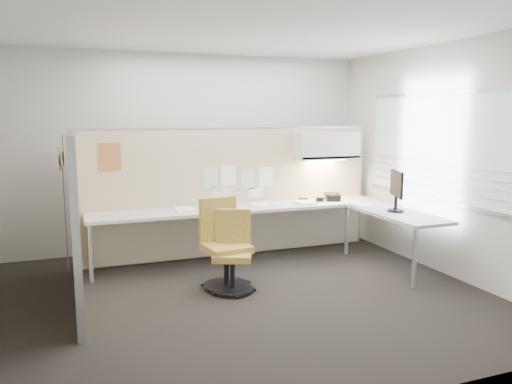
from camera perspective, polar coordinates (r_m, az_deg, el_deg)
name	(u,v)px	position (r m, az deg, el deg)	size (l,w,h in m)	color
floor	(228,298)	(5.48, -3.18, -11.99)	(5.50, 4.50, 0.01)	black
ceiling	(226,26)	(5.19, -3.46, 18.40)	(5.50, 4.50, 0.01)	white
wall_back	(181,152)	(7.32, -8.56, 4.49)	(5.50, 0.02, 2.80)	beige
wall_front	(336,204)	(3.09, 9.14, -1.33)	(5.50, 0.02, 2.80)	beige
wall_right	(442,159)	(6.51, 20.52, 3.51)	(0.02, 4.50, 2.80)	beige
window_pane	(441,147)	(6.48, 20.43, 4.83)	(0.01, 2.80, 1.30)	#9DA8B6
partition_back	(231,193)	(6.89, -2.85, -0.07)	(4.10, 0.06, 1.75)	#CDB58E
partition_left	(75,219)	(5.50, -20.00, -2.88)	(0.06, 2.20, 1.75)	#CDB58E
desk	(270,217)	(6.63, 1.55, -2.82)	(4.00, 2.07, 0.73)	beige
overhead_bin	(326,145)	(7.16, 8.02, 5.30)	(0.90, 0.36, 0.38)	beige
task_light_strip	(326,160)	(7.18, 7.98, 3.62)	(0.60, 0.06, 0.02)	#FFEABF
pinned_papers	(237,181)	(6.86, -2.14, 1.23)	(1.01, 0.00, 0.47)	#8CBF8C
poster	(109,157)	(6.50, -16.40, 3.88)	(0.28, 0.00, 0.35)	orange
chair_left	(224,247)	(5.68, -3.72, -6.25)	(0.53, 0.55, 1.00)	black
chair_right	(233,254)	(5.58, -2.67, -7.09)	(0.54, 0.55, 0.88)	black
monitor	(396,188)	(6.49, 15.75, 0.41)	(0.20, 0.47, 0.51)	black
phone	(332,197)	(7.17, 8.70, -0.57)	(0.25, 0.24, 0.12)	black
stapler	(303,200)	(7.05, 5.36, -0.89)	(0.14, 0.04, 0.05)	black
tape_dispenser	(320,199)	(7.08, 7.30, -0.85)	(0.10, 0.06, 0.06)	black
coat_hook	(63,172)	(4.81, -21.24, 2.14)	(0.18, 0.41, 1.25)	silver
paper_stack_0	(184,209)	(6.48, -8.25, -1.94)	(0.23, 0.30, 0.02)	white
paper_stack_1	(225,207)	(6.49, -3.51, -1.74)	(0.23, 0.30, 0.05)	white
paper_stack_2	(260,205)	(6.73, 0.41, -1.45)	(0.23, 0.30, 0.02)	white
paper_stack_3	(304,202)	(6.90, 5.55, -1.20)	(0.23, 0.30, 0.03)	white
paper_stack_4	(363,205)	(6.82, 12.08, -1.48)	(0.23, 0.30, 0.02)	white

